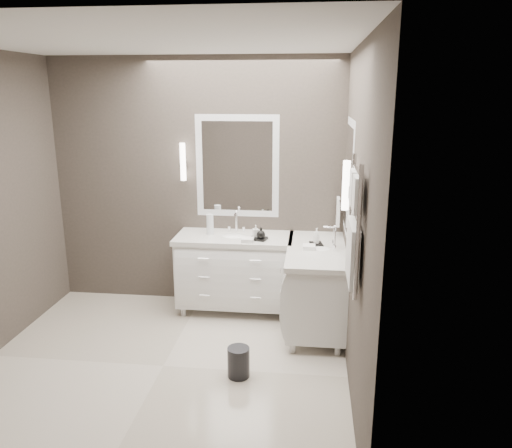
# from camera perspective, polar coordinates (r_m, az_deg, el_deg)

# --- Properties ---
(floor) EXTENTS (3.20, 3.00, 0.01)m
(floor) POSITION_cam_1_polar(r_m,az_deg,el_deg) (4.63, -10.55, -15.71)
(floor) COLOR beige
(floor) RESTS_ON ground
(ceiling) EXTENTS (3.20, 3.00, 0.01)m
(ceiling) POSITION_cam_1_polar(r_m,az_deg,el_deg) (4.01, -12.50, 19.92)
(ceiling) COLOR white
(ceiling) RESTS_ON wall_back
(wall_back) EXTENTS (3.20, 0.01, 2.70)m
(wall_back) POSITION_cam_1_polar(r_m,az_deg,el_deg) (5.53, -6.74, 4.60)
(wall_back) COLOR #413934
(wall_back) RESTS_ON floor
(wall_front) EXTENTS (3.20, 0.01, 2.70)m
(wall_front) POSITION_cam_1_polar(r_m,az_deg,el_deg) (2.78, -20.84, -6.82)
(wall_front) COLOR #413934
(wall_front) RESTS_ON floor
(wall_right) EXTENTS (0.01, 3.00, 2.70)m
(wall_right) POSITION_cam_1_polar(r_m,az_deg,el_deg) (3.93, 11.43, 0.14)
(wall_right) COLOR #413934
(wall_right) RESTS_ON floor
(vanity_back) EXTENTS (1.24, 0.59, 0.97)m
(vanity_back) POSITION_cam_1_polar(r_m,az_deg,el_deg) (5.41, -2.46, -5.07)
(vanity_back) COLOR white
(vanity_back) RESTS_ON floor
(vanity_right) EXTENTS (0.59, 1.24, 0.97)m
(vanity_right) POSITION_cam_1_polar(r_m,az_deg,el_deg) (5.04, 6.90, -6.67)
(vanity_right) COLOR white
(vanity_right) RESTS_ON floor
(mirror_back) EXTENTS (0.90, 0.02, 1.10)m
(mirror_back) POSITION_cam_1_polar(r_m,az_deg,el_deg) (5.40, -2.16, 6.59)
(mirror_back) COLOR white
(mirror_back) RESTS_ON wall_back
(mirror_right) EXTENTS (0.02, 0.90, 1.10)m
(mirror_right) POSITION_cam_1_polar(r_m,az_deg,el_deg) (4.67, 10.56, 5.02)
(mirror_right) COLOR white
(mirror_right) RESTS_ON wall_right
(sconce_back) EXTENTS (0.06, 0.06, 0.40)m
(sconce_back) POSITION_cam_1_polar(r_m,az_deg,el_deg) (5.45, -8.35, 6.97)
(sconce_back) COLOR white
(sconce_back) RESTS_ON wall_back
(sconce_right) EXTENTS (0.06, 0.06, 0.40)m
(sconce_right) POSITION_cam_1_polar(r_m,az_deg,el_deg) (4.09, 10.24, 4.25)
(sconce_right) COLOR white
(sconce_right) RESTS_ON wall_right
(towel_bar_corner) EXTENTS (0.03, 0.22, 0.30)m
(towel_bar_corner) POSITION_cam_1_polar(r_m,az_deg,el_deg) (5.30, 9.37, 1.46)
(towel_bar_corner) COLOR white
(towel_bar_corner) RESTS_ON wall_right
(towel_ladder) EXTENTS (0.06, 0.58, 0.90)m
(towel_ladder) POSITION_cam_1_polar(r_m,az_deg,el_deg) (3.53, 11.11, -0.82)
(towel_ladder) COLOR white
(towel_ladder) RESTS_ON wall_right
(waste_bin) EXTENTS (0.25, 0.25, 0.26)m
(waste_bin) POSITION_cam_1_polar(r_m,az_deg,el_deg) (4.35, -2.01, -15.50)
(waste_bin) COLOR black
(waste_bin) RESTS_ON floor
(amenity_tray_back) EXTENTS (0.20, 0.17, 0.03)m
(amenity_tray_back) POSITION_cam_1_polar(r_m,az_deg,el_deg) (5.15, 0.27, -1.67)
(amenity_tray_back) COLOR black
(amenity_tray_back) RESTS_ON vanity_back
(amenity_tray_right) EXTENTS (0.15, 0.18, 0.02)m
(amenity_tray_right) POSITION_cam_1_polar(r_m,az_deg,el_deg) (4.99, 6.90, -2.34)
(amenity_tray_right) COLOR black
(amenity_tray_right) RESTS_ON vanity_right
(water_bottle) EXTENTS (0.08, 0.08, 0.22)m
(water_bottle) POSITION_cam_1_polar(r_m,az_deg,el_deg) (5.34, -5.27, -0.04)
(water_bottle) COLOR silver
(water_bottle) RESTS_ON vanity_back
(soap_bottle_a) EXTENTS (0.07, 0.07, 0.12)m
(soap_bottle_a) POSITION_cam_1_polar(r_m,az_deg,el_deg) (5.15, -0.03, -0.80)
(soap_bottle_a) COLOR white
(soap_bottle_a) RESTS_ON amenity_tray_back
(soap_bottle_b) EXTENTS (0.12, 0.12, 0.11)m
(soap_bottle_b) POSITION_cam_1_polar(r_m,az_deg,el_deg) (5.09, 0.57, -1.02)
(soap_bottle_b) COLOR black
(soap_bottle_b) RESTS_ON amenity_tray_back
(soap_bottle_c) EXTENTS (0.08, 0.08, 0.15)m
(soap_bottle_c) POSITION_cam_1_polar(r_m,az_deg,el_deg) (4.96, 6.93, -1.35)
(soap_bottle_c) COLOR white
(soap_bottle_c) RESTS_ON amenity_tray_right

